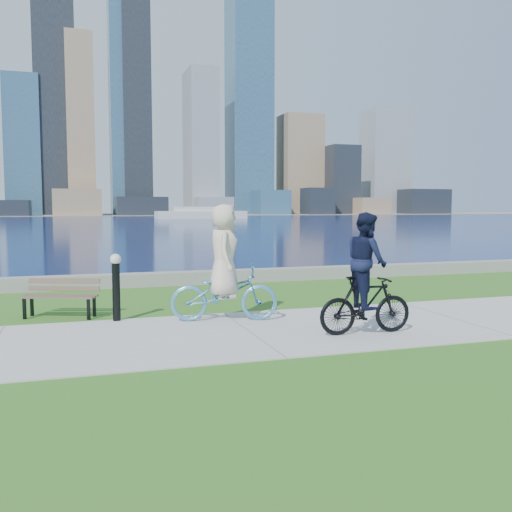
{
  "coord_description": "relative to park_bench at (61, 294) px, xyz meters",
  "views": [
    {
      "loc": [
        -2.78,
        -9.05,
        2.13
      ],
      "look_at": [
        0.81,
        2.14,
        1.1
      ],
      "focal_mm": 40.0,
      "sensor_mm": 36.0,
      "label": 1
    }
  ],
  "objects": [
    {
      "name": "bay_water",
      "position": [
        3.05,
        69.59,
        -0.44
      ],
      "size": [
        320.0,
        131.0,
        0.01
      ],
      "primitive_type": "cube",
      "color": "#0C194D",
      "rests_on": "ground"
    },
    {
      "name": "ground",
      "position": [
        3.05,
        -2.41,
        -0.45
      ],
      "size": [
        320.0,
        320.0,
        0.0
      ],
      "primitive_type": "plane",
      "color": "#2A5D18",
      "rests_on": "ground"
    },
    {
      "name": "concrete_path",
      "position": [
        3.05,
        -2.41,
        -0.44
      ],
      "size": [
        80.0,
        3.5,
        0.02
      ],
      "primitive_type": "cube",
      "color": "#A1A29C",
      "rests_on": "ground"
    },
    {
      "name": "cyclist_man",
      "position": [
        4.83,
        -3.16,
        0.42
      ],
      "size": [
        0.63,
        1.63,
        2.01
      ],
      "rotation": [
        0.0,
        0.0,
        1.52
      ],
      "color": "black",
      "rests_on": "ground"
    },
    {
      "name": "bollard_lamp",
      "position": [
        0.98,
        -0.76,
        0.28
      ],
      "size": [
        0.2,
        0.2,
        1.26
      ],
      "color": "black",
      "rests_on": "ground"
    },
    {
      "name": "far_shore",
      "position": [
        3.05,
        127.59,
        -0.39
      ],
      "size": [
        320.0,
        30.0,
        0.12
      ],
      "primitive_type": "cube",
      "color": "gray",
      "rests_on": "ground"
    },
    {
      "name": "ferry_far",
      "position": [
        20.6,
        82.22,
        0.4
      ],
      "size": [
        14.93,
        4.27,
        2.03
      ],
      "color": "silver",
      "rests_on": "ground"
    },
    {
      "name": "park_bench",
      "position": [
        0.0,
        0.0,
        0.0
      ],
      "size": [
        1.49,
        0.96,
        0.73
      ],
      "rotation": [
        0.0,
        0.0,
        -0.37
      ],
      "color": "black",
      "rests_on": "ground"
    },
    {
      "name": "seawall",
      "position": [
        3.05,
        3.79,
        -0.27
      ],
      "size": [
        90.0,
        0.5,
        0.35
      ],
      "primitive_type": "cube",
      "color": "gray",
      "rests_on": "ground"
    },
    {
      "name": "cyclist_woman",
      "position": [
        2.88,
        -1.37,
        0.37
      ],
      "size": [
        1.11,
        2.07,
        2.15
      ],
      "rotation": [
        0.0,
        0.0,
        1.34
      ],
      "color": "#539BCB",
      "rests_on": "ground"
    },
    {
      "name": "city_skyline",
      "position": [
        5.42,
        127.17,
        22.63
      ],
      "size": [
        182.74,
        21.96,
        76.0
      ],
      "color": "slate",
      "rests_on": "ground"
    }
  ]
}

